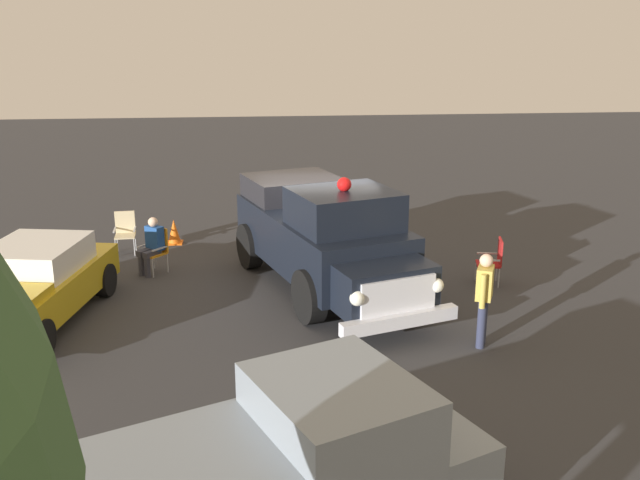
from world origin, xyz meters
name	(u,v)px	position (x,y,z in m)	size (l,w,h in m)	color
ground_plane	(314,276)	(0.00, 0.00, 0.00)	(60.00, 60.00, 0.00)	#333335
vintage_fire_truck	(325,235)	(-0.78, -0.14, 1.20)	(6.33, 3.96, 2.59)	black
classic_hot_rod	(30,285)	(-2.04, 5.49, 0.75)	(4.63, 2.62, 1.46)	black
lawn_chair_near_truck	(156,247)	(0.70, 3.52, 0.59)	(0.69, 0.69, 1.02)	#B7BABF
lawn_chair_by_car	(125,229)	(2.25, 4.46, 0.59)	(0.53, 0.55, 1.02)	#B7BABF
lawn_chair_spare	(494,258)	(-0.87, -3.79, 0.59)	(0.60, 0.59, 1.02)	#B7BABF
spectator_seated	(152,244)	(0.60, 3.60, 0.70)	(0.65, 0.63, 1.29)	#383842
spectator_standing	(484,293)	(-3.84, -2.57, 0.96)	(0.62, 0.41, 1.68)	#2D334C
traffic_cone	(174,232)	(2.89, 3.35, 0.31)	(0.40, 0.40, 0.64)	orange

